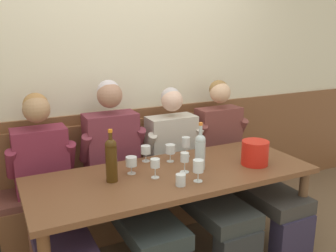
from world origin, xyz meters
name	(u,v)px	position (x,y,z in m)	size (l,w,h in m)	color
room_wall_back	(127,67)	(0.00, 1.09, 1.40)	(6.80, 0.08, 2.80)	beige
wood_wainscot_panel	(131,163)	(0.00, 1.04, 0.51)	(6.80, 0.03, 1.03)	brown
wall_bench	(140,195)	(0.00, 0.83, 0.28)	(2.35, 0.42, 0.94)	brown
dining_table	(173,183)	(0.00, 0.17, 0.65)	(2.05, 0.79, 0.73)	brown
person_left_seat	(49,191)	(-0.82, 0.49, 0.62)	(0.51, 1.22, 1.27)	#283631
person_right_seat	(125,174)	(-0.26, 0.50, 0.65)	(0.54, 1.22, 1.34)	#352937
person_center_left_seat	(190,170)	(0.31, 0.47, 0.59)	(0.54, 1.21, 1.24)	#2A2D2F
person_center_right_seat	(239,159)	(0.81, 0.47, 0.61)	(0.53, 1.21, 1.27)	#2C2741
ice_bucket	(255,153)	(0.63, 0.05, 0.82)	(0.20, 0.20, 0.18)	red
wine_bottle_amber_mid	(200,150)	(0.21, 0.16, 0.87)	(0.08, 0.08, 0.35)	silver
wine_bottle_green_tall	(111,159)	(-0.44, 0.22, 0.89)	(0.08, 0.08, 0.37)	#41290C
wine_glass_center_rear	(131,162)	(-0.28, 0.29, 0.82)	(0.08, 0.08, 0.13)	silver
wine_glass_left_end	(185,158)	(0.08, 0.15, 0.84)	(0.07, 0.07, 0.15)	silver
wine_glass_near_bucket	(198,167)	(0.08, -0.04, 0.83)	(0.07, 0.07, 0.15)	silver
wine_glass_mid_right	(170,150)	(0.08, 0.39, 0.83)	(0.08, 0.08, 0.14)	silver
wine_glass_mid_left	(146,150)	(-0.08, 0.48, 0.82)	(0.08, 0.08, 0.13)	silver
wine_glass_right_end	(155,164)	(-0.15, 0.15, 0.83)	(0.07, 0.07, 0.14)	silver
wine_glass_by_bottle	(186,143)	(0.25, 0.44, 0.85)	(0.07, 0.07, 0.16)	silver
water_tumbler_right	(181,180)	(-0.06, -0.05, 0.77)	(0.07, 0.07, 0.08)	silver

